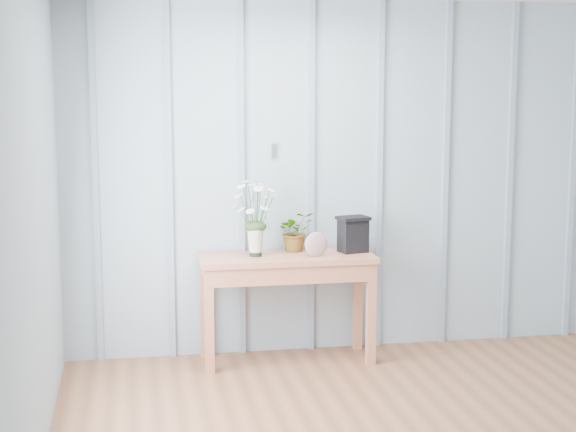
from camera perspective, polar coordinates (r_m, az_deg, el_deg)
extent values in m
cube|color=#98ABB7|center=(6.33, 3.72, 2.49)|extent=(4.00, 0.01, 2.50)
cube|color=#BDBCC2|center=(6.19, -0.93, 4.23)|extent=(0.03, 0.01, 0.10)
cube|color=#8091A4|center=(6.13, -12.34, 2.11)|extent=(0.04, 0.03, 2.50)
cube|color=#8091A4|center=(6.13, -7.67, 2.24)|extent=(0.04, 0.03, 2.50)
cube|color=#8091A4|center=(6.18, -3.03, 2.35)|extent=(0.04, 0.03, 2.50)
cube|color=#8091A4|center=(6.26, 1.52, 2.44)|extent=(0.04, 0.03, 2.50)
cube|color=#8091A4|center=(6.38, 5.92, 2.51)|extent=(0.04, 0.03, 2.50)
cube|color=#8091A4|center=(6.54, 10.14, 2.57)|extent=(0.04, 0.03, 2.50)
cube|color=#8091A4|center=(6.73, 14.14, 2.61)|extent=(0.04, 0.03, 2.50)
cube|color=#8091A4|center=(6.95, 17.90, 2.64)|extent=(0.04, 0.03, 2.50)
cube|color=#AF6647|center=(6.06, -0.08, -2.73)|extent=(1.20, 0.45, 0.04)
cube|color=#AF6647|center=(6.08, -0.08, -3.47)|extent=(1.13, 0.42, 0.12)
cube|color=#AF6647|center=(5.91, -5.12, -6.82)|extent=(0.06, 0.06, 0.71)
cube|color=#AF6647|center=(6.10, 5.39, -6.32)|extent=(0.06, 0.06, 0.71)
cube|color=#AF6647|center=(6.25, -5.42, -5.95)|extent=(0.06, 0.06, 0.71)
cube|color=#AF6647|center=(6.44, 4.52, -5.51)|extent=(0.06, 0.06, 0.71)
cylinder|color=black|center=(6.02, -2.10, -2.36)|extent=(0.08, 0.08, 0.05)
cone|color=beige|center=(6.01, -2.11, -1.61)|extent=(0.15, 0.15, 0.20)
ellipsoid|color=#253B1A|center=(5.99, -2.11, -0.68)|extent=(0.15, 0.13, 0.08)
imported|color=#253B1A|center=(6.19, 0.48, -0.99)|extent=(0.29, 0.26, 0.28)
ellipsoid|color=brown|center=(6.00, 1.84, -1.83)|extent=(0.18, 0.08, 0.17)
cube|color=black|center=(6.17, 4.22, -1.29)|extent=(0.21, 0.18, 0.23)
cube|color=black|center=(6.15, 4.23, -0.14)|extent=(0.24, 0.21, 0.02)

